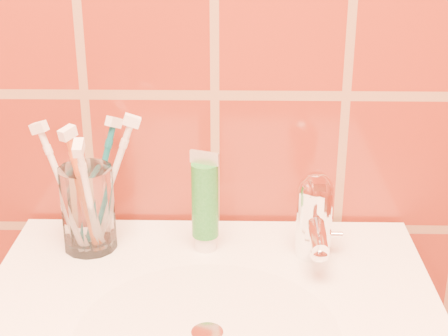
{
  "coord_description": "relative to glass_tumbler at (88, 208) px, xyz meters",
  "views": [
    {
      "loc": [
        0.03,
        0.28,
        1.32
      ],
      "look_at": [
        0.02,
        1.08,
        0.98
      ],
      "focal_mm": 55.0,
      "sensor_mm": 36.0,
      "label": 1
    }
  ],
  "objects": [
    {
      "name": "toothbrush_0",
      "position": [
        -0.0,
        -0.02,
        0.03
      ],
      "size": [
        0.08,
        0.09,
        0.2
      ],
      "primitive_type": null,
      "rotation": [
        0.18,
        0.0,
        -0.6
      ],
      "color": "orange",
      "rests_on": "glass_tumbler"
    },
    {
      "name": "toothpaste_tube",
      "position": [
        0.16,
        -0.0,
        0.01
      ],
      "size": [
        0.04,
        0.04,
        0.14
      ],
      "rotation": [
        0.0,
        0.0,
        -0.36
      ],
      "color": "white",
      "rests_on": "pedestal_sink"
    },
    {
      "name": "toothbrush_1",
      "position": [
        0.03,
        0.01,
        0.03
      ],
      "size": [
        0.11,
        0.1,
        0.19
      ],
      "primitive_type": null,
      "rotation": [
        0.36,
        0.0,
        1.7
      ],
      "color": "silver",
      "rests_on": "glass_tumbler"
    },
    {
      "name": "glass_tumbler",
      "position": [
        0.0,
        0.0,
        0.0
      ],
      "size": [
        0.08,
        0.08,
        0.12
      ],
      "primitive_type": "cylinder",
      "rotation": [
        0.0,
        0.0,
        -0.17
      ],
      "color": "white",
      "rests_on": "pedestal_sink"
    },
    {
      "name": "toothbrush_3",
      "position": [
        -0.03,
        0.0,
        0.03
      ],
      "size": [
        0.13,
        0.11,
        0.19
      ],
      "primitive_type": null,
      "rotation": [
        0.34,
        0.0,
        -1.95
      ],
      "color": "white",
      "rests_on": "glass_tumbler"
    },
    {
      "name": "toothbrush_4",
      "position": [
        0.01,
        0.03,
        0.02
      ],
      "size": [
        0.13,
        0.15,
        0.19
      ],
      "primitive_type": null,
      "rotation": [
        0.42,
        0.0,
        2.53
      ],
      "color": "#0C5B68",
      "rests_on": "glass_tumbler"
    },
    {
      "name": "faucet",
      "position": [
        0.3,
        -0.02,
        0.0
      ],
      "size": [
        0.05,
        0.11,
        0.12
      ],
      "color": "white",
      "rests_on": "pedestal_sink"
    },
    {
      "name": "toothbrush_2",
      "position": [
        0.01,
        -0.04,
        0.03
      ],
      "size": [
        0.03,
        0.16,
        0.21
      ],
      "primitive_type": null,
      "rotation": [
        0.4,
        0.0,
        0.03
      ],
      "color": "white",
      "rests_on": "glass_tumbler"
    }
  ]
}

